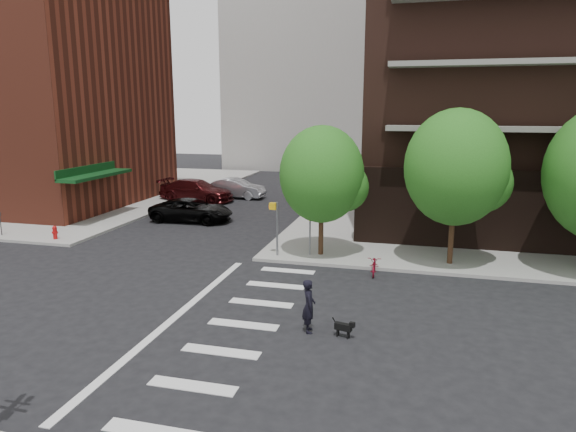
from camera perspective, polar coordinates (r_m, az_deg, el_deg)
ground at (r=18.75m, az=-13.82°, el=-10.73°), size 120.00×120.00×0.00m
sidewalk_nw at (r=51.28m, az=-25.78°, el=2.84°), size 31.00×33.00×0.15m
crosswalk at (r=17.87m, az=-7.43°, el=-11.63°), size 3.85×13.00×0.01m
midrise_nw at (r=45.11m, az=-29.04°, el=14.33°), size 21.40×15.50×20.00m
tree_a at (r=24.27m, az=3.77°, el=4.63°), size 4.00×4.00×5.90m
tree_b at (r=23.85m, az=18.16°, el=5.15°), size 4.50×4.50×6.65m
pedestrian_signal at (r=24.45m, az=-0.43°, el=-0.50°), size 2.18×0.67×2.60m
fire_hydrant at (r=30.48m, az=-24.48°, el=-1.60°), size 0.24×0.24×0.73m
parking_meter at (r=32.69m, az=-29.34°, el=-0.48°), size 0.10×0.08×1.32m
parked_car_black at (r=33.25m, az=-10.67°, el=0.64°), size 2.53×5.28×1.45m
parked_car_maroon at (r=40.38m, az=-10.12°, el=2.81°), size 2.79×6.02×1.70m
parked_car_silver at (r=41.49m, az=-5.85°, el=3.09°), size 1.84×4.84×1.57m
scooter at (r=22.73m, az=9.58°, el=-5.36°), size 0.64×1.65×0.85m
dog_walker at (r=16.74m, az=2.33°, el=-9.95°), size 0.74×0.59×1.76m
dog at (r=16.62m, az=6.28°, el=-12.15°), size 0.67×0.31×0.56m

